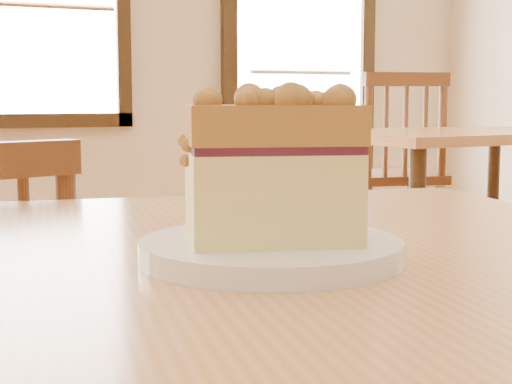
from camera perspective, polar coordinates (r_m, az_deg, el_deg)
entry_door at (r=5.12m, az=3.22°, el=10.29°), size 1.08×0.06×2.29m
cafe_table_main at (r=0.70m, az=-15.77°, el=-12.84°), size 1.29×0.96×0.75m
cafe_table_second at (r=3.41m, az=14.74°, el=2.52°), size 1.16×0.82×0.75m
cafe_chair_second at (r=3.95m, az=9.90°, el=1.34°), size 0.55×0.55×1.02m
plate at (r=0.64m, az=1.09°, el=-4.33°), size 0.22×0.22×0.02m
cake_slice at (r=0.63m, az=0.97°, el=1.88°), size 0.16×0.13×0.13m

